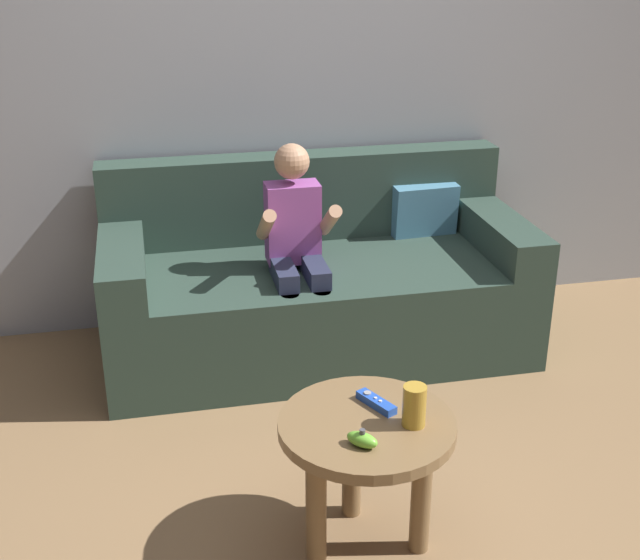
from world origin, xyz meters
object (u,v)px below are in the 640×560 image
(nunchuk_lime, at_px, (362,440))
(soda_can, at_px, (414,406))
(coffee_table, at_px, (366,446))
(person_seated_on_couch, at_px, (297,247))
(couch, at_px, (317,285))
(game_remote_blue_near_edge, at_px, (376,402))

(nunchuk_lime, relative_size, soda_can, 0.79)
(coffee_table, height_order, nunchuk_lime, nunchuk_lime)
(person_seated_on_couch, xyz_separation_m, soda_can, (0.11, -1.18, -0.04))
(couch, distance_m, person_seated_on_couch, 0.33)
(couch, relative_size, game_remote_blue_near_edge, 12.56)
(couch, xyz_separation_m, nunchuk_lime, (-0.18, -1.42, 0.18))
(couch, xyz_separation_m, soda_can, (-0.01, -1.35, 0.22))
(game_remote_blue_near_edge, height_order, nunchuk_lime, nunchuk_lime)
(game_remote_blue_near_edge, xyz_separation_m, soda_can, (0.08, -0.12, 0.05))
(person_seated_on_couch, bearing_deg, nunchuk_lime, -92.80)
(person_seated_on_couch, bearing_deg, coffee_table, -90.83)
(nunchuk_lime, distance_m, soda_can, 0.19)
(coffee_table, distance_m, game_remote_blue_near_edge, 0.13)
(couch, height_order, soda_can, couch)
(person_seated_on_couch, xyz_separation_m, game_remote_blue_near_edge, (0.03, -1.07, -0.08))
(person_seated_on_couch, xyz_separation_m, coffee_table, (-0.02, -1.13, -0.19))
(couch, bearing_deg, game_remote_blue_near_edge, -94.04)
(game_remote_blue_near_edge, distance_m, soda_can, 0.15)
(soda_can, bearing_deg, couch, 89.48)
(couch, relative_size, coffee_table, 3.52)
(coffee_table, height_order, game_remote_blue_near_edge, game_remote_blue_near_edge)
(person_seated_on_couch, distance_m, soda_can, 1.19)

